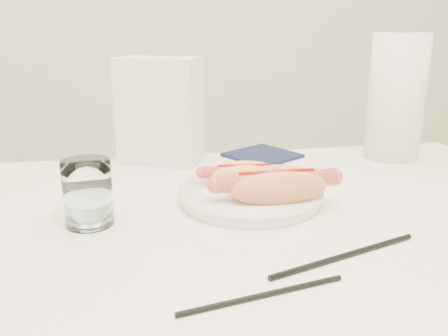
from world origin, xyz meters
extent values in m
cube|color=white|center=(0.00, 0.00, 0.73)|extent=(1.20, 0.80, 0.04)
cylinder|color=silver|center=(0.54, 0.34, 0.35)|extent=(0.04, 0.04, 0.71)
cylinder|color=white|center=(0.02, 0.07, 0.76)|extent=(0.27, 0.27, 0.02)
ellipsoid|color=#F1AB60|center=(0.02, 0.09, 0.79)|extent=(0.12, 0.04, 0.04)
ellipsoid|color=#F1AB60|center=(0.02, 0.12, 0.79)|extent=(0.12, 0.04, 0.04)
ellipsoid|color=#F1AB60|center=(0.02, 0.10, 0.78)|extent=(0.11, 0.06, 0.02)
cylinder|color=#D94E4C|center=(0.02, 0.10, 0.80)|extent=(0.15, 0.04, 0.02)
cylinder|color=#990A05|center=(0.02, 0.10, 0.80)|extent=(0.09, 0.02, 0.01)
ellipsoid|color=#DD8D56|center=(0.05, 0.00, 0.80)|extent=(0.16, 0.04, 0.05)
ellipsoid|color=#DD8D56|center=(0.05, 0.04, 0.80)|extent=(0.16, 0.04, 0.05)
ellipsoid|color=#DD8D56|center=(0.05, 0.02, 0.78)|extent=(0.14, 0.06, 0.03)
cylinder|color=#CD5948|center=(0.05, 0.02, 0.80)|extent=(0.20, 0.03, 0.03)
cylinder|color=#990A05|center=(0.05, 0.02, 0.82)|extent=(0.13, 0.01, 0.01)
cylinder|color=white|center=(-0.24, 0.02, 0.80)|extent=(0.07, 0.07, 0.10)
cylinder|color=black|center=(-0.03, -0.23, 0.75)|extent=(0.20, 0.05, 0.01)
cylinder|color=black|center=(0.10, -0.15, 0.75)|extent=(0.23, 0.09, 0.01)
cube|color=silver|center=(-0.11, 0.35, 0.86)|extent=(0.19, 0.16, 0.23)
cube|color=#13193B|center=(0.12, 0.35, 0.75)|extent=(0.19, 0.19, 0.01)
cylinder|color=white|center=(0.41, 0.29, 0.89)|extent=(0.14, 0.14, 0.28)
camera|label=1|loc=(-0.16, -0.69, 1.05)|focal=38.48mm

